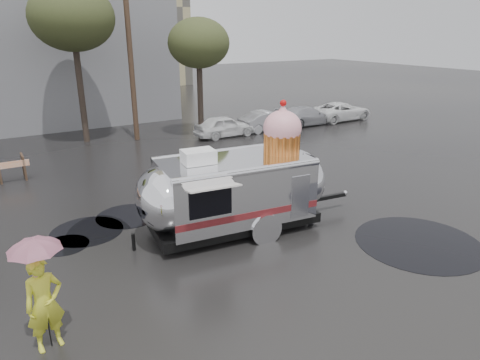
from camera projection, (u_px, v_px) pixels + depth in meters
ground at (219, 260)px, 11.38m from camera, size 120.00×120.00×0.00m
puddles at (269, 235)px, 12.72m from camera, size 11.14×9.00×0.01m
utility_pole at (130, 53)px, 22.33m from camera, size 1.60×0.28×9.00m
tree_mid at (72, 18)px, 21.33m from camera, size 4.20×4.20×8.03m
tree_right at (199, 44)px, 23.11m from camera, size 3.36×3.36×6.42m
parked_cars at (292, 116)px, 26.60m from camera, size 13.20×1.90×1.50m
airstream_trailer at (237, 187)px, 12.66m from camera, size 7.29×3.02×3.94m
person_left at (45, 304)px, 7.96m from camera, size 0.76×0.58×1.92m
umbrella_pink at (36, 257)px, 7.64m from camera, size 1.17×1.17×2.34m
person_right at (301, 195)px, 13.27m from camera, size 0.99×0.95×1.84m
umbrella_black at (303, 165)px, 12.94m from camera, size 1.10×1.10×2.30m
tripod at (269, 195)px, 13.32m from camera, size 0.59×0.63×1.54m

